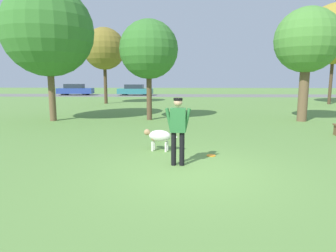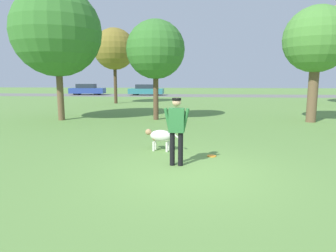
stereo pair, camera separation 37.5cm
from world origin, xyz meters
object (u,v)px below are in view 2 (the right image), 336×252
tree_near_left (57,32)px  tree_far_left (114,49)px  frisbee (212,156)px  tree_mid_center (156,50)px  person (177,126)px  tree_near_right (317,40)px  dog (160,136)px  parked_car_blue (87,90)px  parked_car_teal (146,90)px

tree_near_left → tree_far_left: bearing=88.9°
frisbee → tree_mid_center: 8.68m
person → tree_near_right: 10.82m
dog → tree_mid_center: (-0.97, 6.90, 3.21)m
tree_near_left → parked_car_blue: (-6.79, 22.90, -3.82)m
parked_car_blue → person: bearing=-69.1°
tree_far_left → tree_near_right: bearing=-38.7°
dog → frisbee: size_ratio=4.11×
tree_near_right → tree_mid_center: size_ratio=1.09×
parked_car_teal → tree_near_right: bearing=-60.6°
dog → tree_far_left: tree_far_left is taller
person → tree_far_left: bearing=112.1°
dog → tree_mid_center: bearing=-71.2°
tree_near_right → tree_mid_center: 7.97m
tree_mid_center → dog: bearing=-82.0°
dog → tree_near_left: (-5.97, 6.31, 4.07)m
tree_far_left → tree_near_right: (12.75, -10.22, -0.61)m
tree_near_right → tree_near_left: 12.97m
person → tree_mid_center: 8.97m
frisbee → tree_near_right: tree_near_right is taller
person → tree_mid_center: bearing=103.6°
dog → frisbee: bearing=171.3°
tree_mid_center → tree_near_right: bearing=-1.7°
frisbee → tree_far_left: 19.47m
tree_mid_center → parked_car_blue: (-11.79, 22.32, -2.96)m
tree_near_right → parked_car_blue: 30.16m
tree_mid_center → parked_car_blue: tree_mid_center is taller
frisbee → tree_mid_center: (-2.53, 7.45, 3.66)m
tree_near_left → parked_car_blue: bearing=106.5°
frisbee → parked_car_blue: size_ratio=0.06×
person → dog: bearing=114.4°
tree_mid_center → parked_car_blue: size_ratio=1.15×
dog → tree_near_right: 10.30m
dog → parked_car_blue: bearing=-55.7°
parked_car_blue → tree_near_right: bearing=-51.4°
dog → tree_near_right: bearing=-125.6°
tree_far_left → tree_mid_center: (4.79, -9.99, -0.98)m
frisbee → tree_near_left: (-7.53, 6.87, 4.52)m
tree_near_right → parked_car_teal: bearing=118.0°
frisbee → tree_near_left: bearing=137.6°
tree_far_left → tree_near_left: tree_near_left is taller
frisbee → parked_car_teal: (-6.58, 29.76, 0.66)m
person → tree_near_left: (-6.56, 7.84, 3.50)m
tree_mid_center → frisbee: bearing=-71.2°
dog → parked_car_blue: size_ratio=0.23×
tree_near_left → parked_car_blue: size_ratio=1.50×
tree_far_left → parked_car_teal: (0.74, 12.32, -3.98)m
person → frisbee: 1.71m
tree_far_left → tree_near_left: size_ratio=0.95×
tree_far_left → tree_mid_center: tree_far_left is taller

